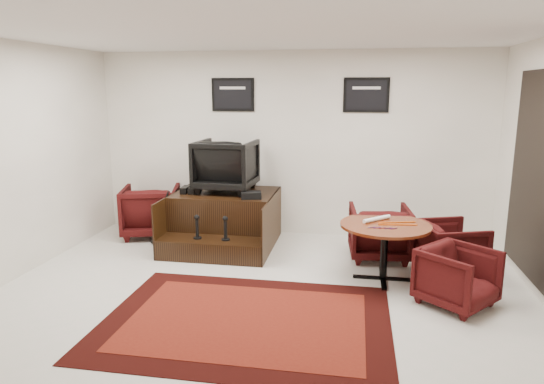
{
  "coord_description": "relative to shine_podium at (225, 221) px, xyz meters",
  "views": [
    {
      "loc": [
        0.99,
        -4.84,
        2.24
      ],
      "look_at": [
        -0.02,
        0.9,
        0.99
      ],
      "focal_mm": 32.0,
      "sensor_mm": 36.0,
      "label": 1
    }
  ],
  "objects": [
    {
      "name": "umbrella_black",
      "position": [
        -0.89,
        -0.2,
        0.07
      ],
      "size": [
        0.31,
        0.12,
        0.84
      ],
      "primitive_type": null,
      "color": "black",
      "rests_on": "ground"
    },
    {
      "name": "paper_roll",
      "position": [
        2.14,
        -0.89,
        0.36
      ],
      "size": [
        0.34,
        0.33,
        0.05
      ],
      "primitive_type": "cylinder",
      "rotation": [
        0.0,
        1.57,
        0.76
      ],
      "color": "white",
      "rests_on": "meeting_table"
    },
    {
      "name": "armchair_side",
      "position": [
        -1.23,
        0.22,
        0.08
      ],
      "size": [
        1.01,
        0.98,
        0.86
      ],
      "primitive_type": "imported",
      "rotation": [
        0.0,
        0.0,
        3.42
      ],
      "color": "black",
      "rests_on": "ground"
    },
    {
      "name": "room_shell",
      "position": [
        1.28,
        -1.65,
        1.43
      ],
      "size": [
        6.02,
        5.02,
        2.81
      ],
      "color": "white",
      "rests_on": "ground"
    },
    {
      "name": "ground",
      "position": [
        0.88,
        -1.78,
        -0.35
      ],
      "size": [
        6.0,
        6.0,
        0.0
      ],
      "primitive_type": "plane",
      "color": "silver",
      "rests_on": "ground"
    },
    {
      "name": "table_clutter",
      "position": [
        2.33,
        -1.02,
        0.35
      ],
      "size": [
        0.57,
        0.36,
        0.01
      ],
      "color": "#E1580C",
      "rests_on": "meeting_table"
    },
    {
      "name": "umbrella_hooked",
      "position": [
        -0.87,
        0.05,
        0.05
      ],
      "size": [
        0.3,
        0.11,
        0.8
      ],
      "primitive_type": null,
      "color": "black",
      "rests_on": "ground"
    },
    {
      "name": "table_chair_window",
      "position": [
        3.03,
        -0.68,
        0.01
      ],
      "size": [
        0.85,
        0.88,
        0.72
      ],
      "primitive_type": "imported",
      "rotation": [
        0.0,
        0.0,
        1.9
      ],
      "color": "black",
      "rests_on": "ground"
    },
    {
      "name": "shine_chair",
      "position": [
        0.0,
        0.15,
        0.83
      ],
      "size": [
        0.85,
        0.8,
        0.84
      ],
      "primitive_type": "imported",
      "rotation": [
        0.0,
        0.0,
        3.1
      ],
      "color": "black",
      "rests_on": "shine_podium"
    },
    {
      "name": "shoes_pair",
      "position": [
        -0.5,
        -0.06,
        0.46
      ],
      "size": [
        0.23,
        0.26,
        0.09
      ],
      "color": "black",
      "rests_on": "shine_podium"
    },
    {
      "name": "table_chair_back",
      "position": [
        2.2,
        -0.23,
        0.04
      ],
      "size": [
        0.83,
        0.78,
        0.79
      ],
      "primitive_type": "imported",
      "rotation": [
        0.0,
        0.0,
        3.23
      ],
      "color": "black",
      "rests_on": "ground"
    },
    {
      "name": "polish_kit",
      "position": [
        0.46,
        -0.26,
        0.46
      ],
      "size": [
        0.31,
        0.25,
        0.09
      ],
      "primitive_type": "cube",
      "rotation": [
        0.0,
        0.0,
        0.25
      ],
      "color": "black",
      "rests_on": "shine_podium"
    },
    {
      "name": "shine_podium",
      "position": [
        0.0,
        0.0,
        0.0
      ],
      "size": [
        1.47,
        1.52,
        0.76
      ],
      "color": "black",
      "rests_on": "ground"
    },
    {
      "name": "area_rug",
      "position": [
        0.86,
        -2.33,
        -0.34
      ],
      "size": [
        2.8,
        2.1,
        0.01
      ],
      "color": "black",
      "rests_on": "ground"
    },
    {
      "name": "meeting_table",
      "position": [
        2.23,
        -1.0,
        0.25
      ],
      "size": [
        1.05,
        1.05,
        0.69
      ],
      "color": "#491A0A",
      "rests_on": "ground"
    },
    {
      "name": "table_chair_corner",
      "position": [
        2.95,
        -1.59,
        -0.01
      ],
      "size": [
        0.91,
        0.91,
        0.69
      ],
      "primitive_type": "imported",
      "rotation": [
        0.0,
        0.0,
        0.85
      ],
      "color": "black",
      "rests_on": "ground"
    }
  ]
}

